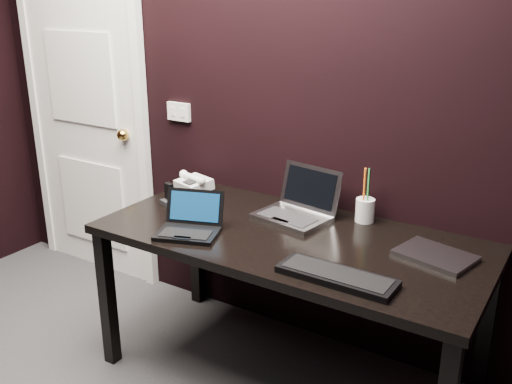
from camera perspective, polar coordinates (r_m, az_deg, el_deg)
The scene contains 11 objects.
wall_back at distance 2.82m, azimuth 2.19°, elevation 10.34°, with size 4.00×4.00×0.00m, color black.
door at distance 3.70m, azimuth -16.61°, elevation 7.71°, with size 0.99×0.10×2.14m.
wall_switch at distance 3.20m, azimuth -7.73°, elevation 7.96°, with size 0.15×0.02×0.10m.
desk at distance 2.53m, azimuth 3.36°, elevation -5.90°, with size 1.70×0.80×0.74m.
netbook at distance 2.52m, azimuth -6.66°, elevation -3.35°, with size 0.33×0.31×0.17m.
silver_laptop at distance 2.68m, azimuth 4.08°, elevation -1.71°, with size 0.37×0.34×0.22m.
ext_keyboard at distance 2.14m, azimuth 8.08°, elevation -8.31°, with size 0.45×0.16×0.03m.
closed_laptop at distance 2.39m, azimuth 17.49°, elevation -6.08°, with size 0.33×0.27×0.02m.
desk_phone at distance 3.07m, azimuth -6.27°, elevation 0.89°, with size 0.21×0.19×0.10m.
mobile_phone at distance 2.87m, azimuth -8.75°, elevation -0.44°, with size 0.07×0.07×0.11m.
pen_cup at distance 2.67m, azimuth 10.85°, elevation -1.69°, with size 0.09×0.09×0.26m.
Camera 1 is at (1.39, -0.62, 1.74)m, focal length 40.00 mm.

